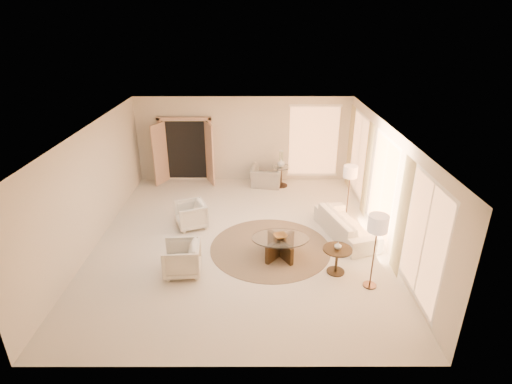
{
  "coord_description": "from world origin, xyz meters",
  "views": [
    {
      "loc": [
        0.39,
        -8.69,
        5.11
      ],
      "look_at": [
        0.4,
        0.4,
        1.1
      ],
      "focal_mm": 28.0,
      "sensor_mm": 36.0,
      "label": 1
    }
  ],
  "objects_px": {
    "sofa": "(346,225)",
    "side_table": "(281,174)",
    "armchair_right": "(182,257)",
    "accent_chair": "(266,174)",
    "bowl": "(280,236)",
    "end_vase": "(338,246)",
    "coffee_table": "(280,244)",
    "armchair_left": "(191,214)",
    "floor_lamp_near": "(350,174)",
    "end_table": "(337,256)",
    "floor_lamp_far": "(378,227)",
    "side_vase": "(281,163)"
  },
  "relations": [
    {
      "from": "accent_chair",
      "to": "side_vase",
      "type": "height_order",
      "value": "side_vase"
    },
    {
      "from": "armchair_right",
      "to": "floor_lamp_near",
      "type": "bearing_deg",
      "value": 117.96
    },
    {
      "from": "floor_lamp_near",
      "to": "end_vase",
      "type": "bearing_deg",
      "value": -106.51
    },
    {
      "from": "side_table",
      "to": "floor_lamp_far",
      "type": "distance_m",
      "value": 5.62
    },
    {
      "from": "floor_lamp_near",
      "to": "floor_lamp_far",
      "type": "relative_size",
      "value": 0.93
    },
    {
      "from": "coffee_table",
      "to": "bowl",
      "type": "xyz_separation_m",
      "value": [
        0.0,
        0.0,
        0.22
      ]
    },
    {
      "from": "accent_chair",
      "to": "armchair_left",
      "type": "bearing_deg",
      "value": 63.16
    },
    {
      "from": "end_table",
      "to": "bowl",
      "type": "distance_m",
      "value": 1.35
    },
    {
      "from": "armchair_left",
      "to": "bowl",
      "type": "bearing_deg",
      "value": 36.19
    },
    {
      "from": "armchair_left",
      "to": "end_table",
      "type": "bearing_deg",
      "value": 37.22
    },
    {
      "from": "accent_chair",
      "to": "end_table",
      "type": "height_order",
      "value": "accent_chair"
    },
    {
      "from": "side_vase",
      "to": "side_table",
      "type": "bearing_deg",
      "value": -90.0
    },
    {
      "from": "floor_lamp_near",
      "to": "armchair_right",
      "type": "bearing_deg",
      "value": -147.65
    },
    {
      "from": "accent_chair",
      "to": "end_table",
      "type": "xyz_separation_m",
      "value": [
        1.4,
        -4.83,
        -0.02
      ]
    },
    {
      "from": "end_table",
      "to": "bowl",
      "type": "bearing_deg",
      "value": 151.0
    },
    {
      "from": "floor_lamp_near",
      "to": "bowl",
      "type": "xyz_separation_m",
      "value": [
        -1.94,
        -1.92,
        -0.77
      ]
    },
    {
      "from": "sofa",
      "to": "side_table",
      "type": "xyz_separation_m",
      "value": [
        -1.45,
        3.26,
        0.1
      ]
    },
    {
      "from": "accent_chair",
      "to": "coffee_table",
      "type": "xyz_separation_m",
      "value": [
        0.22,
        -4.18,
        -0.13
      ]
    },
    {
      "from": "side_vase",
      "to": "floor_lamp_far",
      "type": "bearing_deg",
      "value": -73.93
    },
    {
      "from": "armchair_right",
      "to": "side_table",
      "type": "distance_m",
      "value": 5.41
    },
    {
      "from": "armchair_right",
      "to": "end_table",
      "type": "xyz_separation_m",
      "value": [
        3.32,
        0.01,
        0.01
      ]
    },
    {
      "from": "end_vase",
      "to": "armchair_left",
      "type": "bearing_deg",
      "value": 148.95
    },
    {
      "from": "armchair_left",
      "to": "coffee_table",
      "type": "bearing_deg",
      "value": 36.19
    },
    {
      "from": "sofa",
      "to": "end_vase",
      "type": "distance_m",
      "value": 1.7
    },
    {
      "from": "armchair_left",
      "to": "armchair_right",
      "type": "height_order",
      "value": "armchair_right"
    },
    {
      "from": "sofa",
      "to": "side_vase",
      "type": "relative_size",
      "value": 8.13
    },
    {
      "from": "bowl",
      "to": "end_vase",
      "type": "relative_size",
      "value": 1.88
    },
    {
      "from": "sofa",
      "to": "bowl",
      "type": "xyz_separation_m",
      "value": [
        -1.71,
        -0.92,
        0.21
      ]
    },
    {
      "from": "floor_lamp_far",
      "to": "armchair_right",
      "type": "bearing_deg",
      "value": 173.13
    },
    {
      "from": "armchair_left",
      "to": "end_vase",
      "type": "height_order",
      "value": "armchair_left"
    },
    {
      "from": "sofa",
      "to": "armchair_right",
      "type": "height_order",
      "value": "armchair_right"
    },
    {
      "from": "side_table",
      "to": "end_vase",
      "type": "relative_size",
      "value": 4.13
    },
    {
      "from": "armchair_left",
      "to": "armchair_right",
      "type": "distance_m",
      "value": 2.09
    },
    {
      "from": "end_table",
      "to": "side_vase",
      "type": "height_order",
      "value": "side_vase"
    },
    {
      "from": "floor_lamp_near",
      "to": "end_table",
      "type": "bearing_deg",
      "value": -106.51
    },
    {
      "from": "armchair_left",
      "to": "armchair_right",
      "type": "bearing_deg",
      "value": -18.58
    },
    {
      "from": "end_table",
      "to": "floor_lamp_far",
      "type": "relative_size",
      "value": 0.38
    },
    {
      "from": "sofa",
      "to": "accent_chair",
      "type": "xyz_separation_m",
      "value": [
        -1.93,
        3.26,
        0.12
      ]
    },
    {
      "from": "armchair_right",
      "to": "bowl",
      "type": "bearing_deg",
      "value": 102.85
    },
    {
      "from": "end_table",
      "to": "end_vase",
      "type": "xyz_separation_m",
      "value": [
        0.0,
        -0.0,
        0.26
      ]
    },
    {
      "from": "armchair_left",
      "to": "end_vase",
      "type": "relative_size",
      "value": 4.65
    },
    {
      "from": "floor_lamp_far",
      "to": "bowl",
      "type": "relative_size",
      "value": 5.33
    },
    {
      "from": "armchair_right",
      "to": "sofa",
      "type": "bearing_deg",
      "value": 108.0
    },
    {
      "from": "floor_lamp_far",
      "to": "coffee_table",
      "type": "bearing_deg",
      "value": 147.56
    },
    {
      "from": "end_vase",
      "to": "side_vase",
      "type": "relative_size",
      "value": 0.63
    },
    {
      "from": "coffee_table",
      "to": "end_vase",
      "type": "distance_m",
      "value": 1.4
    },
    {
      "from": "armchair_right",
      "to": "accent_chair",
      "type": "distance_m",
      "value": 5.22
    },
    {
      "from": "armchair_right",
      "to": "floor_lamp_far",
      "type": "xyz_separation_m",
      "value": [
        3.94,
        -0.47,
        1.0
      ]
    },
    {
      "from": "armchair_left",
      "to": "accent_chair",
      "type": "xyz_separation_m",
      "value": [
        2.04,
        2.76,
        0.05
      ]
    },
    {
      "from": "bowl",
      "to": "end_table",
      "type": "bearing_deg",
      "value": -29.0
    }
  ]
}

